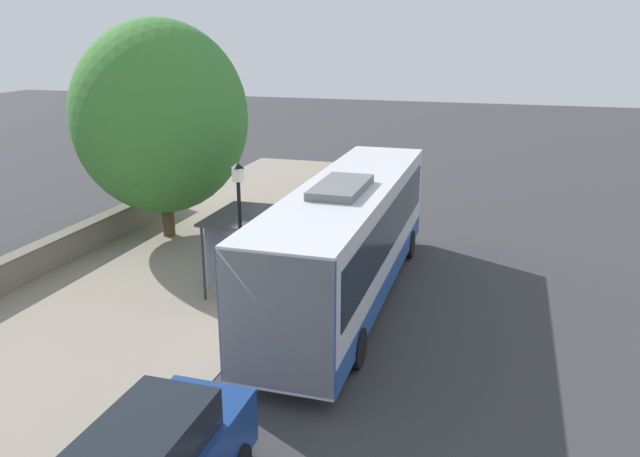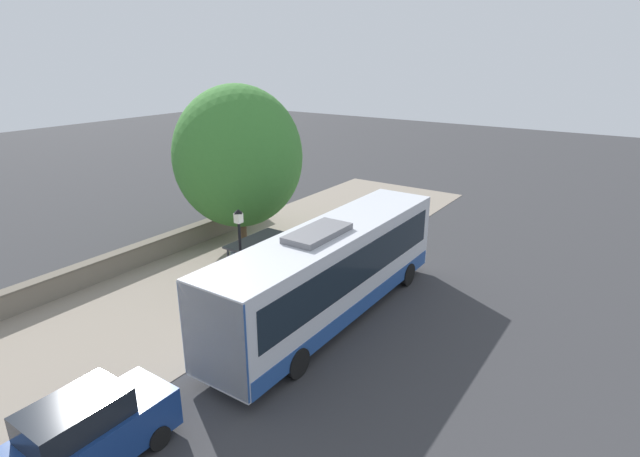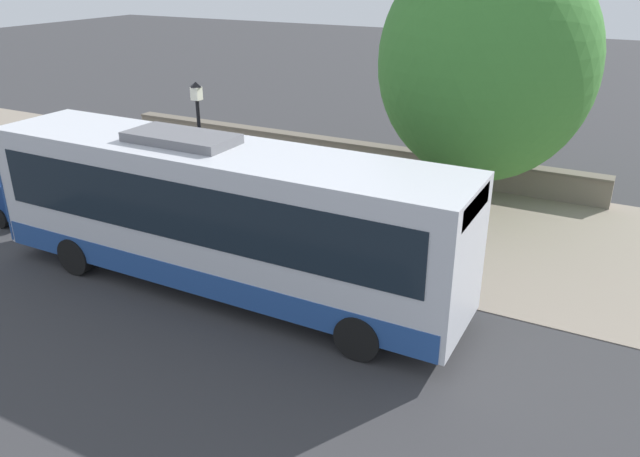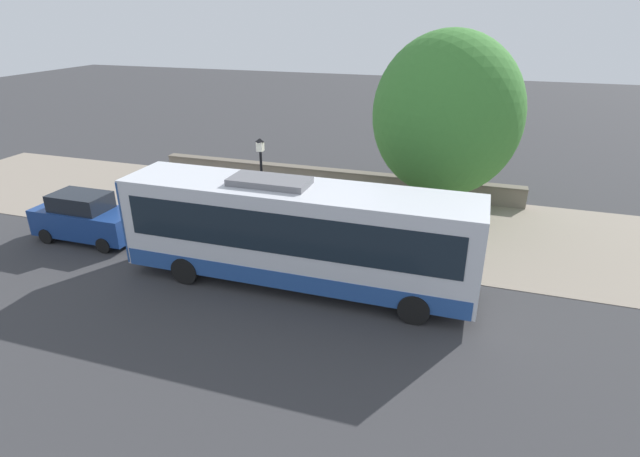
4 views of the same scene
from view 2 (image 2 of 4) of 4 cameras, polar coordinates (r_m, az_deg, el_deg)
ground_plane at (r=19.26m, az=-6.57°, el=-10.74°), size 120.00×120.00×0.00m
sidewalk_plaza at (r=22.17m, az=-15.49°, el=-7.10°), size 9.00×44.00×0.02m
stone_wall at (r=25.00m, az=-21.67°, el=-3.45°), size 0.60×20.00×1.03m
bus at (r=18.70m, az=1.32°, el=-4.77°), size 2.65×12.20×3.83m
bus_shelter at (r=20.69m, az=-6.92°, el=-2.37°), size 1.74×2.80×2.42m
pedestrian at (r=23.97m, az=5.04°, el=-1.62°), size 0.34×0.24×1.81m
bench at (r=23.98m, az=-4.70°, el=-3.13°), size 0.40×1.78×0.88m
street_lamp_near at (r=18.16m, az=-9.04°, el=-3.39°), size 0.28×0.28×4.52m
shade_tree at (r=25.96m, az=-9.34°, el=8.09°), size 6.57×6.57×8.29m
parked_car_behind_bus at (r=14.02m, az=-25.44°, el=-20.77°), size 1.83×4.42×2.05m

